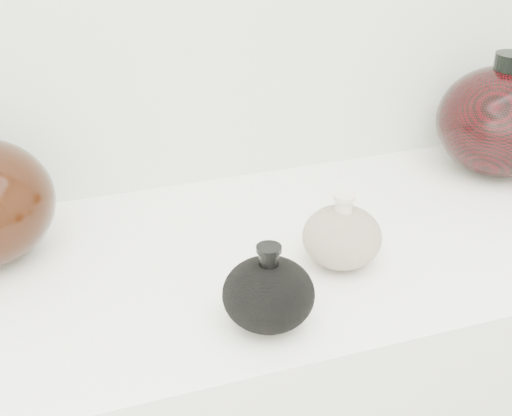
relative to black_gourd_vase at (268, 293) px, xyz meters
name	(u,v)px	position (x,y,z in m)	size (l,w,h in m)	color
black_gourd_vase	(268,293)	(0.00, 0.00, 0.00)	(0.11, 0.11, 0.11)	black
cream_gourd_vase	(342,236)	(0.14, 0.10, 0.00)	(0.12, 0.12, 0.11)	beige
right_round_pot	(502,121)	(0.53, 0.28, 0.05)	(0.23, 0.23, 0.21)	black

